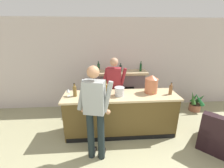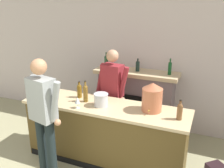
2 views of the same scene
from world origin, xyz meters
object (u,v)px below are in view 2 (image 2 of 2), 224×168
wine_bottle_chardonnay_pale (85,93)px  wine_bottle_port_short (49,88)px  person_bartender (112,93)px  wine_glass_near_bucket (42,87)px  person_customer (44,117)px  ice_bucket_steel (101,100)px  wine_glass_front_right (77,101)px  wine_bottle_riesling_slim (180,111)px  wine_bottle_merlot_tall (79,90)px  copper_dispenser (152,97)px  fireplace_stone (136,100)px

wine_bottle_chardonnay_pale → wine_bottle_port_short: (-0.69, -0.02, -0.01)m
person_bartender → wine_glass_near_bucket: (-1.06, -0.56, 0.15)m
person_customer → wine_bottle_chardonnay_pale: (0.23, 0.77, 0.12)m
ice_bucket_steel → wine_glass_front_right: bearing=-143.6°
ice_bucket_steel → wine_bottle_chardonnay_pale: (-0.29, 0.05, 0.05)m
wine_bottle_riesling_slim → wine_bottle_port_short: wine_bottle_port_short is taller
wine_bottle_port_short → wine_glass_near_bucket: bearing=171.8°
person_bartender → wine_bottle_chardonnay_pale: size_ratio=5.05×
wine_bottle_merlot_tall → wine_bottle_chardonnay_pale: bearing=-33.8°
copper_dispenser → person_customer: bearing=-146.8°
wine_bottle_chardonnay_pale → wine_bottle_riesling_slim: wine_bottle_chardonnay_pale is taller
fireplace_stone → wine_glass_near_bucket: 1.85m
wine_bottle_port_short → person_bartender: bearing=32.3°
person_customer → wine_bottle_riesling_slim: person_customer is taller
person_customer → copper_dispenser: (1.28, 0.84, 0.18)m
wine_glass_front_right → person_bartender: bearing=75.2°
person_customer → wine_glass_front_right: size_ratio=10.72×
fireplace_stone → wine_glass_near_bucket: bearing=-136.7°
wine_bottle_chardonnay_pale → wine_bottle_port_short: 0.69m
wine_glass_near_bucket → wine_glass_front_right: (0.84, -0.27, -0.01)m
ice_bucket_steel → wine_bottle_merlot_tall: 0.51m
ice_bucket_steel → wine_bottle_merlot_tall: (-0.47, 0.17, 0.03)m
person_customer → wine_glass_near_bucket: person_customer is taller
fireplace_stone → wine_glass_front_right: fireplace_stone is taller
fireplace_stone → wine_bottle_riesling_slim: size_ratio=5.68×
wine_bottle_riesling_slim → ice_bucket_steel: bearing=179.6°
ice_bucket_steel → wine_bottle_port_short: size_ratio=0.73×
fireplace_stone → wine_bottle_chardonnay_pale: size_ratio=4.68×
wine_bottle_riesling_slim → wine_glass_front_right: wine_bottle_riesling_slim is taller
ice_bucket_steel → wine_bottle_riesling_slim: bearing=-0.4°
copper_dispenser → wine_bottle_chardonnay_pale: copper_dispenser is taller
person_bartender → ice_bucket_steel: bearing=-83.5°
person_customer → copper_dispenser: size_ratio=4.29×
copper_dispenser → wine_bottle_merlot_tall: size_ratio=1.55×
wine_bottle_riesling_slim → wine_bottle_port_short: 2.16m
wine_bottle_merlot_tall → person_customer: bearing=-93.1°
person_customer → wine_glass_front_right: person_customer is taller
copper_dispenser → wine_bottle_port_short: size_ratio=1.40×
person_bartender → copper_dispenser: (0.83, -0.49, 0.24)m
person_bartender → wine_bottle_riesling_slim: (1.24, -0.62, 0.16)m
person_customer → ice_bucket_steel: person_customer is taller
person_customer → wine_glass_near_bucket: size_ratio=10.61×
wine_bottle_merlot_tall → copper_dispenser: bearing=-2.4°
person_bartender → copper_dispenser: bearing=-30.7°
fireplace_stone → ice_bucket_steel: 1.37m
copper_dispenser → wine_glass_front_right: 1.10m
copper_dispenser → wine_glass_front_right: size_ratio=2.50×
wine_glass_front_right → copper_dispenser: bearing=17.8°
fireplace_stone → person_bartender: (-0.23, -0.66, 0.34)m
ice_bucket_steel → wine_glass_front_right: 0.36m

